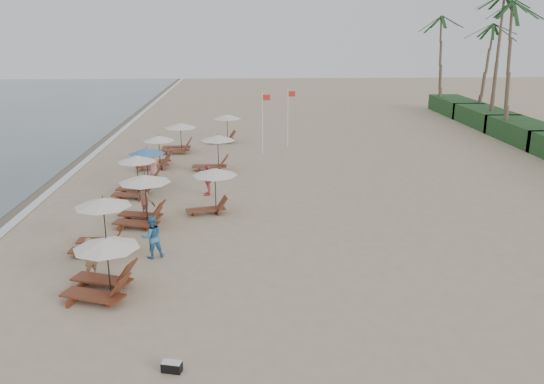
{
  "coord_description": "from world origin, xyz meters",
  "views": [
    {
      "loc": [
        -0.23,
        -20.3,
        8.83
      ],
      "look_at": [
        1.0,
        4.77,
        1.3
      ],
      "focal_mm": 36.41,
      "sensor_mm": 36.0,
      "label": 1
    }
  ],
  "objects_px": {
    "beachgoer_mid_a": "(152,237)",
    "beachgoer_near": "(91,257)",
    "beachgoer_far_a": "(208,179)",
    "beachgoer_far_b": "(154,163)",
    "lounger_station_0": "(100,269)",
    "inland_station_1": "(214,150)",
    "lounger_station_1": "(99,224)",
    "beachgoer_mid_b": "(145,198)",
    "duffel_bag": "(172,367)",
    "lounger_station_3": "(133,177)",
    "inland_station_0": "(211,186)",
    "lounger_station_2": "(141,201)",
    "flag_pole_near": "(263,120)",
    "lounger_station_4": "(144,166)",
    "lounger_station_6": "(177,138)",
    "inland_station_2": "(224,127)",
    "lounger_station_5": "(155,153)"
  },
  "relations": [
    {
      "from": "lounger_station_3",
      "to": "beachgoer_mid_a",
      "type": "xyz_separation_m",
      "value": [
        2.31,
        -8.42,
        -0.21
      ]
    },
    {
      "from": "lounger_station_0",
      "to": "inland_station_2",
      "type": "height_order",
      "value": "inland_station_2"
    },
    {
      "from": "duffel_bag",
      "to": "beachgoer_far_b",
      "type": "bearing_deg",
      "value": 99.99
    },
    {
      "from": "lounger_station_5",
      "to": "flag_pole_near",
      "type": "bearing_deg",
      "value": 26.72
    },
    {
      "from": "lounger_station_0",
      "to": "beachgoer_mid_b",
      "type": "bearing_deg",
      "value": 89.11
    },
    {
      "from": "beachgoer_mid_b",
      "to": "inland_station_1",
      "type": "bearing_deg",
      "value": -67.97
    },
    {
      "from": "lounger_station_6",
      "to": "beachgoer_far_b",
      "type": "bearing_deg",
      "value": -95.64
    },
    {
      "from": "inland_station_0",
      "to": "beachgoer_far_a",
      "type": "bearing_deg",
      "value": 96.93
    },
    {
      "from": "beachgoer_mid_b",
      "to": "lounger_station_0",
      "type": "bearing_deg",
      "value": 128.59
    },
    {
      "from": "lounger_station_0",
      "to": "lounger_station_6",
      "type": "relative_size",
      "value": 1.01
    },
    {
      "from": "inland_station_0",
      "to": "duffel_bag",
      "type": "distance_m",
      "value": 13.21
    },
    {
      "from": "lounger_station_3",
      "to": "inland_station_1",
      "type": "relative_size",
      "value": 0.86
    },
    {
      "from": "lounger_station_0",
      "to": "lounger_station_4",
      "type": "height_order",
      "value": "lounger_station_4"
    },
    {
      "from": "lounger_station_0",
      "to": "inland_station_1",
      "type": "relative_size",
      "value": 0.97
    },
    {
      "from": "duffel_bag",
      "to": "lounger_station_0",
      "type": "bearing_deg",
      "value": 122.82
    },
    {
      "from": "inland_station_2",
      "to": "duffel_bag",
      "type": "relative_size",
      "value": 4.96
    },
    {
      "from": "inland_station_1",
      "to": "flag_pole_near",
      "type": "height_order",
      "value": "flag_pole_near"
    },
    {
      "from": "flag_pole_near",
      "to": "inland_station_0",
      "type": "bearing_deg",
      "value": -102.89
    },
    {
      "from": "lounger_station_5",
      "to": "beachgoer_far_b",
      "type": "xyz_separation_m",
      "value": [
        0.26,
        -2.23,
        -0.11
      ]
    },
    {
      "from": "inland_station_2",
      "to": "beachgoer_far_b",
      "type": "height_order",
      "value": "inland_station_2"
    },
    {
      "from": "lounger_station_0",
      "to": "lounger_station_3",
      "type": "distance_m",
      "value": 11.62
    },
    {
      "from": "beachgoer_far_a",
      "to": "beachgoer_far_b",
      "type": "bearing_deg",
      "value": -136.86
    },
    {
      "from": "lounger_station_4",
      "to": "beachgoer_mid_a",
      "type": "height_order",
      "value": "lounger_station_4"
    },
    {
      "from": "inland_station_0",
      "to": "inland_station_1",
      "type": "relative_size",
      "value": 0.94
    },
    {
      "from": "lounger_station_3",
      "to": "duffel_bag",
      "type": "xyz_separation_m",
      "value": [
        4.0,
        -16.13,
        -0.94
      ]
    },
    {
      "from": "lounger_station_0",
      "to": "lounger_station_1",
      "type": "relative_size",
      "value": 1.08
    },
    {
      "from": "beachgoer_far_a",
      "to": "beachgoer_mid_a",
      "type": "bearing_deg",
      "value": -8.75
    },
    {
      "from": "lounger_station_6",
      "to": "duffel_bag",
      "type": "relative_size",
      "value": 4.7
    },
    {
      "from": "inland_station_1",
      "to": "beachgoer_mid_b",
      "type": "bearing_deg",
      "value": -107.46
    },
    {
      "from": "lounger_station_3",
      "to": "flag_pole_near",
      "type": "height_order",
      "value": "flag_pole_near"
    },
    {
      "from": "lounger_station_1",
      "to": "lounger_station_5",
      "type": "bearing_deg",
      "value": 89.65
    },
    {
      "from": "lounger_station_0",
      "to": "inland_station_1",
      "type": "height_order",
      "value": "inland_station_1"
    },
    {
      "from": "lounger_station_2",
      "to": "beachgoer_far_b",
      "type": "distance_m",
      "value": 8.74
    },
    {
      "from": "lounger_station_3",
      "to": "lounger_station_6",
      "type": "height_order",
      "value": "lounger_station_3"
    },
    {
      "from": "lounger_station_4",
      "to": "beachgoer_far_b",
      "type": "bearing_deg",
      "value": 82.28
    },
    {
      "from": "lounger_station_5",
      "to": "beachgoer_mid_b",
      "type": "height_order",
      "value": "lounger_station_5"
    },
    {
      "from": "beachgoer_near",
      "to": "beachgoer_mid_a",
      "type": "distance_m",
      "value": 2.56
    },
    {
      "from": "lounger_station_1",
      "to": "inland_station_0",
      "type": "bearing_deg",
      "value": 47.6
    },
    {
      "from": "lounger_station_4",
      "to": "inland_station_1",
      "type": "distance_m",
      "value": 5.13
    },
    {
      "from": "beachgoer_mid_a",
      "to": "inland_station_2",
      "type": "bearing_deg",
      "value": -118.63
    },
    {
      "from": "inland_station_1",
      "to": "flag_pole_near",
      "type": "bearing_deg",
      "value": 52.88
    },
    {
      "from": "lounger_station_1",
      "to": "lounger_station_0",
      "type": "bearing_deg",
      "value": -75.98
    },
    {
      "from": "lounger_station_0",
      "to": "duffel_bag",
      "type": "height_order",
      "value": "lounger_station_0"
    },
    {
      "from": "inland_station_2",
      "to": "beachgoer_far_a",
      "type": "bearing_deg",
      "value": -91.53
    },
    {
      "from": "lounger_station_1",
      "to": "inland_station_0",
      "type": "height_order",
      "value": "lounger_station_1"
    },
    {
      "from": "beachgoer_near",
      "to": "lounger_station_0",
      "type": "bearing_deg",
      "value": -108.71
    },
    {
      "from": "lounger_station_0",
      "to": "inland_station_2",
      "type": "relative_size",
      "value": 0.96
    },
    {
      "from": "beachgoer_mid_a",
      "to": "beachgoer_near",
      "type": "bearing_deg",
      "value": 16.2
    },
    {
      "from": "inland_station_1",
      "to": "lounger_station_2",
      "type": "bearing_deg",
      "value": -105.53
    },
    {
      "from": "beachgoer_far_b",
      "to": "beachgoer_near",
      "type": "bearing_deg",
      "value": -155.11
    }
  ]
}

